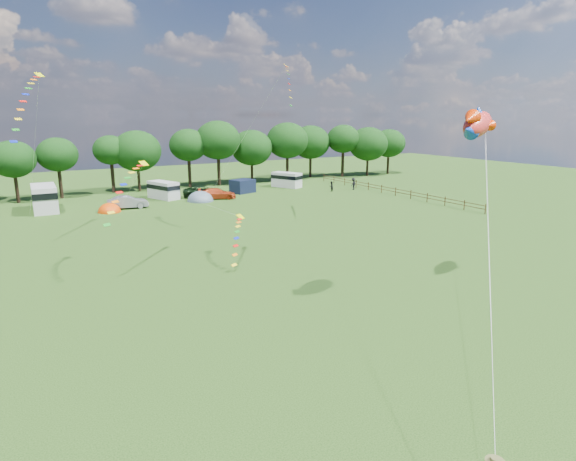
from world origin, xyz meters
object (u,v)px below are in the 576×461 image
fish_kite (476,124)px  walker_a (331,186)px  car_d (203,192)px  tent_greyblue (200,201)px  walker_b (353,184)px  tent_orange (110,212)px  campervan_c (163,189)px  car_b (128,202)px  campervan_b (44,197)px  campervan_d (287,179)px  car_c (217,194)px

fish_kite → walker_a: 43.32m
car_d → tent_greyblue: (-1.46, -2.74, -0.76)m
walker_b → tent_orange: bearing=-26.0°
campervan_c → walker_b: (27.35, -6.50, -0.36)m
tent_orange → fish_kite: 42.86m
tent_orange → walker_a: 31.66m
car_b → walker_a: car_b is taller
tent_orange → campervan_b: bearing=145.1°
tent_greyblue → walker_a: (19.80, -1.89, 0.74)m
car_b → walker_a: bearing=-86.4°
tent_orange → tent_greyblue: (11.85, 1.78, -0.00)m
campervan_b → tent_greyblue: (18.30, -2.72, -1.61)m
walker_b → campervan_c: bearing=-38.6°
tent_greyblue → fish_kite: size_ratio=0.91×
campervan_d → campervan_c: bearing=68.2°
campervan_c → tent_orange: 10.24m
campervan_b → fish_kite: fish_kite is taller
campervan_c → fish_kite: bearing=168.7°
car_c → campervan_c: bearing=77.5°
car_c → walker_b: 21.29m
car_b → campervan_b: (-8.82, 3.38, 0.85)m
fish_kite → car_d: bearing=69.1°
campervan_d → walker_a: 7.94m
car_d → walker_a: car_d is taller
car_c → tent_orange: (-14.39, -2.13, -0.71)m
walker_a → car_b: bearing=-19.8°
campervan_d → tent_orange: campervan_d is taller
campervan_c → walker_b: bearing=-123.1°
car_d → campervan_c: 5.39m
car_c → campervan_b: size_ratio=0.78×
campervan_b → campervan_d: bearing=-84.6°
campervan_b → tent_orange: campervan_b is taller
car_d → walker_a: bearing=-85.4°
car_c → fish_kite: (0.43, -40.94, 9.85)m
car_b → tent_orange: (-2.38, -1.12, -0.76)m
campervan_d → tent_orange: 28.90m
campervan_b → walker_a: size_ratio=4.12×
car_d → campervan_b: 19.78m
car_d → tent_orange: size_ratio=1.96×
campervan_c → fish_kite: (6.65, -44.85, 9.32)m
campervan_b → walker_a: bearing=-95.5°
car_d → walker_a: 18.91m
car_d → walker_b: bearing=-83.9°
campervan_b → campervan_c: 14.70m
car_d → car_c: bearing=-137.0°
car_d → tent_orange: 14.08m
tent_greyblue → fish_kite: bearing=-85.8°
tent_orange → car_d: bearing=18.8°
car_b → fish_kite: bearing=-156.7°
car_b → tent_greyblue: 9.53m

